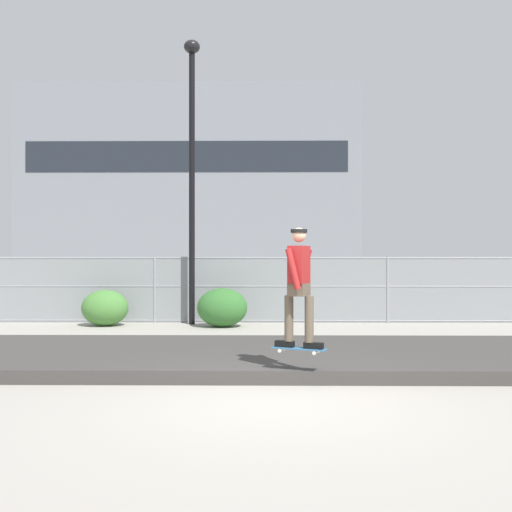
{
  "coord_description": "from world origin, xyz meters",
  "views": [
    {
      "loc": [
        -0.21,
        -7.58,
        1.85
      ],
      "look_at": [
        -0.35,
        4.02,
        1.86
      ],
      "focal_mm": 41.88,
      "sensor_mm": 36.0,
      "label": 1
    }
  ],
  "objects_px": {
    "shrub_left": "(105,308)",
    "parked_car_near": "(89,287)",
    "shrub_center": "(222,308)",
    "skater": "(299,280)",
    "street_lamp": "(192,151)",
    "skateboard": "(299,349)"
  },
  "relations": [
    {
      "from": "shrub_left",
      "to": "skateboard",
      "type": "bearing_deg",
      "value": -56.94
    },
    {
      "from": "parked_car_near",
      "to": "shrub_left",
      "type": "xyz_separation_m",
      "value": [
        1.61,
        -4.05,
        -0.36
      ]
    },
    {
      "from": "skater",
      "to": "parked_car_near",
      "type": "xyz_separation_m",
      "value": [
        -6.35,
        11.33,
        -0.68
      ]
    },
    {
      "from": "skateboard",
      "to": "skater",
      "type": "height_order",
      "value": "skater"
    },
    {
      "from": "skater",
      "to": "shrub_left",
      "type": "xyz_separation_m",
      "value": [
        -4.74,
        7.28,
        -1.04
      ]
    },
    {
      "from": "street_lamp",
      "to": "shrub_left",
      "type": "height_order",
      "value": "street_lamp"
    },
    {
      "from": "skater",
      "to": "parked_car_near",
      "type": "distance_m",
      "value": 13.0
    },
    {
      "from": "shrub_center",
      "to": "shrub_left",
      "type": "bearing_deg",
      "value": 176.37
    },
    {
      "from": "skateboard",
      "to": "shrub_left",
      "type": "relative_size",
      "value": 0.65
    },
    {
      "from": "skateboard",
      "to": "shrub_center",
      "type": "relative_size",
      "value": 0.62
    },
    {
      "from": "shrub_left",
      "to": "street_lamp",
      "type": "bearing_deg",
      "value": 9.86
    },
    {
      "from": "skateboard",
      "to": "street_lamp",
      "type": "distance_m",
      "value": 9.1
    },
    {
      "from": "skateboard",
      "to": "street_lamp",
      "type": "bearing_deg",
      "value": 107.78
    },
    {
      "from": "shrub_left",
      "to": "parked_car_near",
      "type": "bearing_deg",
      "value": 111.65
    },
    {
      "from": "skater",
      "to": "shrub_left",
      "type": "relative_size",
      "value": 1.39
    },
    {
      "from": "skateboard",
      "to": "shrub_left",
      "type": "height_order",
      "value": "shrub_left"
    },
    {
      "from": "parked_car_near",
      "to": "shrub_left",
      "type": "distance_m",
      "value": 4.37
    },
    {
      "from": "skater",
      "to": "street_lamp",
      "type": "xyz_separation_m",
      "value": [
        -2.46,
        7.67,
        3.23
      ]
    },
    {
      "from": "parked_car_near",
      "to": "shrub_left",
      "type": "relative_size",
      "value": 3.65
    },
    {
      "from": "street_lamp",
      "to": "shrub_center",
      "type": "bearing_deg",
      "value": -34.36
    },
    {
      "from": "skater",
      "to": "skateboard",
      "type": "bearing_deg",
      "value": -90.0
    },
    {
      "from": "shrub_left",
      "to": "shrub_center",
      "type": "bearing_deg",
      "value": -3.63
    }
  ]
}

